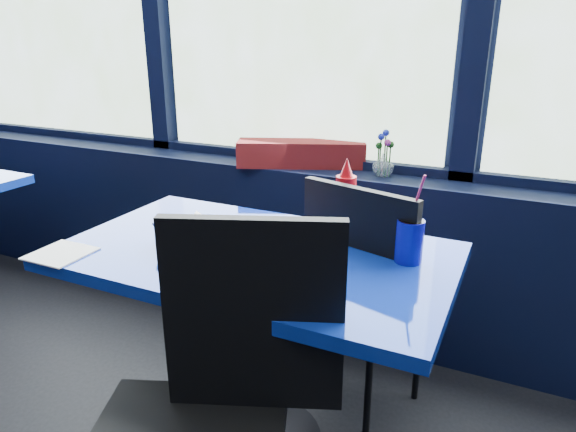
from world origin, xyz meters
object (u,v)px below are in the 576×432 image
object	(u,v)px
chair_near_back	(356,289)
food_basket	(201,237)
planter_box	(301,153)
near_table	(256,302)
flower_vase	(383,162)
ketchup_bottle	(345,200)
chair_near_front	(213,403)
soda_cup	(410,240)

from	to	relation	value
chair_near_back	food_basket	bearing A→B (deg)	53.93
planter_box	food_basket	world-z (taller)	planter_box
chair_near_back	near_table	bearing A→B (deg)	64.26
flower_vase	near_table	bearing A→B (deg)	-100.77
near_table	food_basket	world-z (taller)	food_basket
near_table	chair_near_back	size ratio (longest dim) A/B	1.27
flower_vase	ketchup_bottle	world-z (taller)	ketchup_bottle
chair_near_front	planter_box	bearing A→B (deg)	83.91
near_table	soda_cup	bearing A→B (deg)	15.12
food_basket	flower_vase	bearing A→B (deg)	69.75
flower_vase	food_basket	distance (m)	0.96
food_basket	soda_cup	distance (m)	0.63
flower_vase	food_basket	size ratio (longest dim) A/B	0.78
chair_near_front	ketchup_bottle	size ratio (longest dim) A/B	3.92
flower_vase	food_basket	bearing A→B (deg)	-110.02
near_table	chair_near_back	distance (m)	0.37
chair_near_front	ketchup_bottle	world-z (taller)	ketchup_bottle
chair_near_front	chair_near_back	size ratio (longest dim) A/B	1.06
near_table	chair_near_front	distance (m)	0.49
food_basket	ketchup_bottle	size ratio (longest dim) A/B	1.01
food_basket	chair_near_front	bearing A→B (deg)	-54.21
chair_near_front	flower_vase	bearing A→B (deg)	67.39
planter_box	near_table	bearing A→B (deg)	-97.26
flower_vase	planter_box	bearing A→B (deg)	177.64
food_basket	chair_near_back	bearing A→B (deg)	38.10
planter_box	soda_cup	distance (m)	1.01
near_table	flower_vase	bearing A→B (deg)	79.23
chair_near_back	ketchup_bottle	xyz separation A→B (m)	(-0.05, -0.00, 0.32)
chair_near_front	near_table	bearing A→B (deg)	85.08
chair_near_front	chair_near_back	xyz separation A→B (m)	(0.10, 0.75, -0.03)
planter_box	chair_near_front	bearing A→B (deg)	-96.62
soda_cup	flower_vase	bearing A→B (deg)	111.04
chair_near_back	chair_near_front	bearing A→B (deg)	97.81
soda_cup	chair_near_front	bearing A→B (deg)	-117.24
planter_box	soda_cup	bearing A→B (deg)	-70.14
food_basket	ketchup_bottle	xyz separation A→B (m)	(0.36, 0.32, 0.08)
near_table	food_basket	bearing A→B (deg)	-164.26
food_basket	soda_cup	bearing A→B (deg)	15.06
chair_near_back	planter_box	world-z (taller)	chair_near_back
planter_box	flower_vase	world-z (taller)	flower_vase
chair_near_back	planter_box	distance (m)	0.83
flower_vase	food_basket	world-z (taller)	flower_vase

